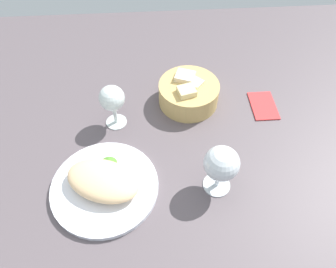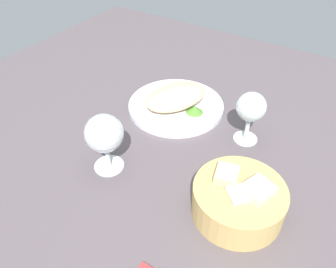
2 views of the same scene
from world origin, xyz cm
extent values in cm
cube|color=#574D52|center=(0.00, 0.00, -1.00)|extent=(140.00, 140.00, 2.00)
cylinder|color=white|center=(-17.85, -7.19, 0.70)|extent=(25.10, 25.10, 1.40)
ellipsoid|color=#F4C892|center=(-17.85, -7.19, 3.66)|extent=(20.07, 16.62, 4.52)
cone|color=#4B872C|center=(-17.21, -1.26, 2.27)|extent=(4.39, 4.39, 1.73)
cylinder|color=tan|center=(4.73, 19.97, 3.23)|extent=(17.03, 17.03, 6.45)
cube|color=beige|center=(6.32, 20.34, 5.45)|extent=(5.53, 5.50, 4.11)
cube|color=beige|center=(3.85, 22.75, 5.37)|extent=(6.51, 6.22, 5.17)
cube|color=beige|center=(3.65, 16.70, 5.89)|extent=(5.43, 5.10, 4.58)
cylinder|color=silver|center=(8.41, -8.14, 0.30)|extent=(6.47, 6.47, 0.60)
cylinder|color=silver|center=(8.41, -8.14, 2.99)|extent=(1.00, 1.00, 4.78)
sphere|color=silver|center=(8.41, -8.14, 9.36)|extent=(7.95, 7.95, 7.95)
cylinder|color=silver|center=(-15.91, 13.30, 0.30)|extent=(5.65, 5.65, 0.60)
cylinder|color=silver|center=(-15.91, 13.30, 3.33)|extent=(1.00, 1.00, 5.46)
sphere|color=silver|center=(-15.91, 13.30, 9.40)|extent=(6.69, 6.69, 6.69)
camera|label=1|loc=(-5.60, -44.12, 65.58)|focal=33.45mm
camera|label=2|loc=(44.77, 30.10, 52.27)|focal=35.84mm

